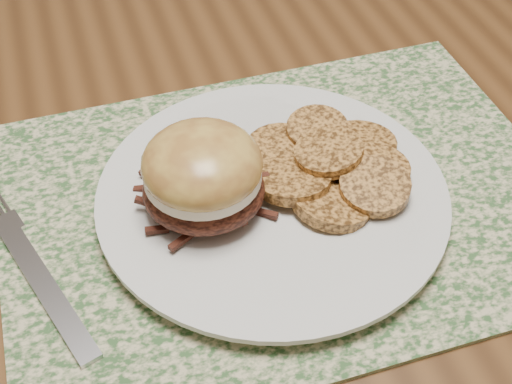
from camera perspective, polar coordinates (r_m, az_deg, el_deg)
dining_table at (r=0.69m, az=8.17°, el=-0.81°), size 1.50×0.90×0.75m
placemat at (r=0.57m, az=2.34°, el=-0.66°), size 0.45×0.33×0.00m
dinner_plate at (r=0.56m, az=1.31°, el=-0.45°), size 0.26×0.26×0.02m
pork_sandwich at (r=0.52m, az=-4.29°, el=1.34°), size 0.12×0.12×0.07m
roasted_potatoes at (r=0.57m, az=6.02°, el=2.19°), size 0.15×0.14×0.03m
fork at (r=0.55m, az=-17.50°, el=-5.66°), size 0.08×0.19×0.00m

